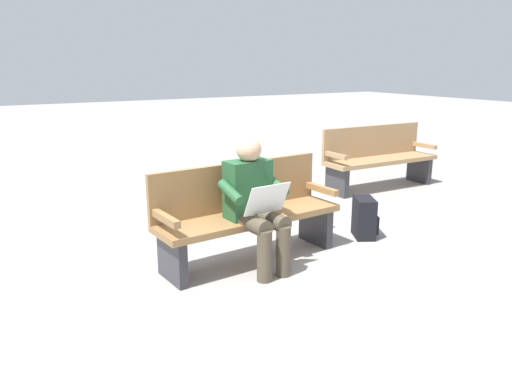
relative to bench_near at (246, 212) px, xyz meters
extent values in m
plane|color=gray|center=(-0.01, 0.07, -0.46)|extent=(40.00, 40.00, 0.00)
cube|color=olive|center=(-0.01, 0.07, -0.04)|extent=(1.83, 0.61, 0.06)
cube|color=olive|center=(0.01, -0.14, 0.22)|extent=(1.80, 0.18, 0.45)
cube|color=olive|center=(-0.85, 0.01, 0.11)|extent=(0.09, 0.48, 0.06)
cube|color=olive|center=(0.84, 0.13, 0.11)|extent=(0.09, 0.48, 0.06)
cube|color=#2D2D33|center=(-0.80, 0.01, -0.26)|extent=(0.11, 0.44, 0.39)
cube|color=#2D2D33|center=(0.79, 0.13, -0.26)|extent=(0.11, 0.44, 0.39)
cube|color=#23512D|center=(0.05, 0.13, 0.25)|extent=(0.42, 0.25, 0.52)
sphere|color=tan|center=(0.05, 0.15, 0.61)|extent=(0.22, 0.22, 0.22)
cylinder|color=#4C4233|center=(-0.06, 0.33, 0.01)|extent=(0.18, 0.43, 0.15)
cylinder|color=#4C4233|center=(0.14, 0.34, 0.01)|extent=(0.18, 0.43, 0.15)
cylinder|color=#4C4233|center=(-0.07, 0.52, -0.23)|extent=(0.13, 0.13, 0.45)
cylinder|color=#4C4233|center=(0.13, 0.53, -0.23)|extent=(0.13, 0.13, 0.45)
cylinder|color=#23512D|center=(-0.19, 0.21, 0.28)|extent=(0.11, 0.32, 0.18)
cylinder|color=#23512D|center=(0.29, 0.24, 0.28)|extent=(0.11, 0.32, 0.18)
cube|color=silver|center=(0.03, 0.42, 0.23)|extent=(0.41, 0.16, 0.27)
cube|color=black|center=(-1.36, 0.12, -0.25)|extent=(0.32, 0.37, 0.42)
cube|color=black|center=(-1.46, 0.18, -0.31)|extent=(0.14, 0.21, 0.19)
cube|color=#9E7A51|center=(-3.02, -1.35, -0.04)|extent=(1.81, 0.51, 0.06)
cube|color=#9E7A51|center=(-3.02, -1.56, 0.22)|extent=(1.80, 0.08, 0.45)
cube|color=#9E7A51|center=(-3.87, -1.33, 0.11)|extent=(0.07, 0.48, 0.06)
cube|color=#9E7A51|center=(-2.17, -1.36, 0.11)|extent=(0.07, 0.48, 0.06)
cube|color=#2D2D33|center=(-3.82, -1.33, -0.26)|extent=(0.09, 0.43, 0.39)
cube|color=#2D2D33|center=(-2.22, -1.36, -0.26)|extent=(0.09, 0.43, 0.39)
camera|label=1|loc=(2.17, 3.86, 1.35)|focal=34.95mm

